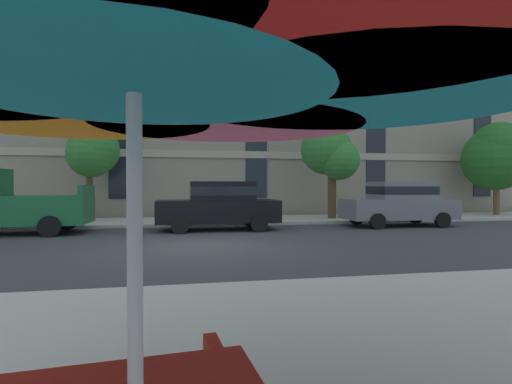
% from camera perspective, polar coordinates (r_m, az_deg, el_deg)
% --- Properties ---
extents(ground_plane, '(120.00, 120.00, 0.00)m').
position_cam_1_polar(ground_plane, '(10.68, -8.42, -7.86)').
color(ground_plane, '#38383A').
extents(sidewalk_far, '(56.00, 3.60, 0.12)m').
position_cam_1_polar(sidewalk_far, '(17.42, -9.37, -4.24)').
color(sidewalk_far, '#B2ADA3').
rests_on(sidewalk_far, ground).
extents(apartment_building, '(39.73, 12.08, 19.20)m').
position_cam_1_polar(apartment_building, '(26.75, -9.91, 18.28)').
color(apartment_building, gray).
rests_on(apartment_building, ground).
extents(pickup_green, '(5.10, 2.12, 2.20)m').
position_cam_1_polar(pickup_green, '(15.44, -33.42, -1.45)').
color(pickup_green, '#195933').
rests_on(pickup_green, ground).
extents(sedan_black, '(4.40, 1.98, 1.78)m').
position_cam_1_polar(sedan_black, '(14.32, -5.39, -1.78)').
color(sedan_black, black).
rests_on(sedan_black, ground).
extents(sedan_gray, '(4.40, 1.98, 1.78)m').
position_cam_1_polar(sedan_gray, '(16.65, 20.25, -1.45)').
color(sedan_gray, slate).
rests_on(sedan_gray, ground).
extents(street_tree_left, '(2.20, 2.24, 4.29)m').
position_cam_1_polar(street_tree_left, '(18.35, -22.87, 5.44)').
color(street_tree_left, '#4C3823').
rests_on(street_tree_left, ground).
extents(street_tree_middle, '(2.56, 2.55, 4.49)m').
position_cam_1_polar(street_tree_middle, '(18.35, 10.65, 5.77)').
color(street_tree_middle, '#4C3823').
rests_on(street_tree_middle, ground).
extents(street_tree_right, '(3.26, 3.26, 4.89)m').
position_cam_1_polar(street_tree_right, '(23.70, 31.79, 4.58)').
color(street_tree_right, brown).
rests_on(street_tree_right, ground).
extents(patio_umbrella, '(3.42, 3.17, 2.42)m').
position_cam_1_polar(patio_umbrella, '(1.64, -17.49, 19.86)').
color(patio_umbrella, silver).
rests_on(patio_umbrella, ground).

